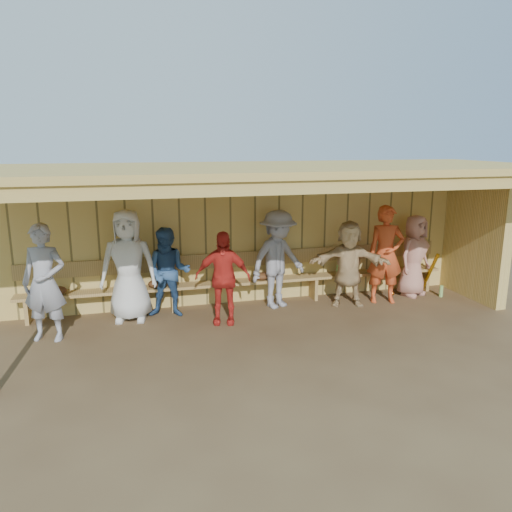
{
  "coord_description": "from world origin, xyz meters",
  "views": [
    {
      "loc": [
        -2.0,
        -7.2,
        2.87
      ],
      "look_at": [
        0.0,
        0.35,
        1.05
      ],
      "focal_mm": 35.0,
      "sensor_mm": 36.0,
      "label": 1
    }
  ],
  "objects": [
    {
      "name": "ground",
      "position": [
        0.0,
        0.0,
        0.0
      ],
      "size": [
        90.0,
        90.0,
        0.0
      ],
      "primitive_type": "plane",
      "color": "brown",
      "rests_on": "ground"
    },
    {
      "name": "player_a",
      "position": [
        -3.18,
        0.25,
        0.87
      ],
      "size": [
        0.72,
        0.58,
        1.73
      ],
      "primitive_type": "imported",
      "rotation": [
        0.0,
        0.0,
        -0.29
      ],
      "color": "#9B9BA3",
      "rests_on": "ground"
    },
    {
      "name": "player_b",
      "position": [
        -2.0,
        0.8,
        0.91
      ],
      "size": [
        0.97,
        0.71,
        1.82
      ],
      "primitive_type": "imported",
      "rotation": [
        0.0,
        0.0,
        -0.15
      ],
      "color": "silver",
      "rests_on": "ground"
    },
    {
      "name": "player_c",
      "position": [
        -1.36,
        0.81,
        0.75
      ],
      "size": [
        0.85,
        0.73,
        1.5
      ],
      "primitive_type": "imported",
      "rotation": [
        0.0,
        0.0,
        -0.26
      ],
      "color": "#2F5282",
      "rests_on": "ground"
    },
    {
      "name": "player_d",
      "position": [
        -0.56,
        0.28,
        0.75
      ],
      "size": [
        0.94,
        0.59,
        1.5
      ],
      "primitive_type": "imported",
      "rotation": [
        0.0,
        0.0,
        -0.28
      ],
      "color": "red",
      "rests_on": "ground"
    },
    {
      "name": "player_e",
      "position": [
        0.51,
        0.81,
        0.86
      ],
      "size": [
        1.26,
        1.01,
        1.71
      ],
      "primitive_type": "imported",
      "rotation": [
        0.0,
        0.0,
        0.39
      ],
      "color": "gray",
      "rests_on": "ground"
    },
    {
      "name": "player_f",
      "position": [
        1.74,
        0.58,
        0.76
      ],
      "size": [
        1.48,
        0.86,
        1.52
      ],
      "primitive_type": "imported",
      "rotation": [
        0.0,
        0.0,
        -0.31
      ],
      "color": "tan",
      "rests_on": "ground"
    },
    {
      "name": "player_g",
      "position": [
        2.46,
        0.58,
        0.88
      ],
      "size": [
        0.73,
        0.57,
        1.76
      ],
      "primitive_type": "imported",
      "rotation": [
        0.0,
        0.0,
        -0.25
      ],
      "color": "#CF4A21",
      "rests_on": "ground"
    },
    {
      "name": "player_h",
      "position": [
        3.18,
        0.81,
        0.77
      ],
      "size": [
        0.88,
        0.75,
        1.53
      ],
      "primitive_type": "imported",
      "rotation": [
        0.0,
        0.0,
        0.42
      ],
      "color": "tan",
      "rests_on": "ground"
    },
    {
      "name": "dugout_structure",
      "position": [
        0.39,
        0.69,
        1.69
      ],
      "size": [
        8.8,
        3.2,
        2.5
      ],
      "color": "tan",
      "rests_on": "ground"
    },
    {
      "name": "bench",
      "position": [
        0.0,
        1.12,
        0.53
      ],
      "size": [
        7.6,
        0.34,
        0.93
      ],
      "color": "tan",
      "rests_on": "ground"
    },
    {
      "name": "dugout_equipment",
      "position": [
        -0.57,
        0.99,
        0.49
      ],
      "size": [
        6.96,
        0.62,
        0.8
      ],
      "color": "gold",
      "rests_on": "ground"
    }
  ]
}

